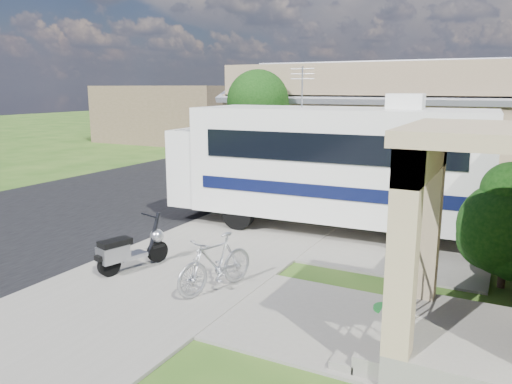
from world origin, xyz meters
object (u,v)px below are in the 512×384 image
at_px(shrub, 511,224).
at_px(garden_hose, 385,314).
at_px(bicycle, 216,266).
at_px(pickup_truck, 251,153).
at_px(motorhome, 327,162).
at_px(van, 297,138).
at_px(scooter, 129,250).

distance_m(shrub, garden_hose, 3.29).
bearing_deg(shrub, garden_hose, -125.27).
xyz_separation_m(bicycle, garden_hose, (3.16, 0.40, -0.45)).
bearing_deg(bicycle, pickup_truck, 132.98).
height_order(motorhome, van, motorhome).
distance_m(motorhome, pickup_truck, 10.97).
relative_size(shrub, pickup_truck, 0.47).
xyz_separation_m(motorhome, shrub, (4.58, -2.32, -0.60)).
xyz_separation_m(motorhome, van, (-7.26, 15.17, -1.02)).
bearing_deg(bicycle, scooter, -164.05).
distance_m(pickup_truck, garden_hose, 16.46).
distance_m(motorhome, bicycle, 5.41).
height_order(shrub, bicycle, shrub).
bearing_deg(shrub, scooter, -158.23).
relative_size(van, garden_hose, 14.49).
relative_size(bicycle, van, 0.30).
distance_m(motorhome, scooter, 5.93).
height_order(shrub, scooter, shrub).
xyz_separation_m(pickup_truck, garden_hose, (9.71, -13.28, -0.65)).
distance_m(shrub, pickup_truck, 15.75).
relative_size(motorhome, van, 1.46).
distance_m(scooter, van, 20.88).
bearing_deg(van, motorhome, -62.57).
bearing_deg(scooter, van, 119.21).
bearing_deg(shrub, motorhome, 153.15).
relative_size(bicycle, pickup_truck, 0.34).
relative_size(shrub, garden_hose, 6.10).
bearing_deg(bicycle, van, 126.11).
height_order(motorhome, bicycle, motorhome).
distance_m(shrub, van, 21.12).
bearing_deg(pickup_truck, motorhome, 119.35).
height_order(pickup_truck, garden_hose, pickup_truck).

